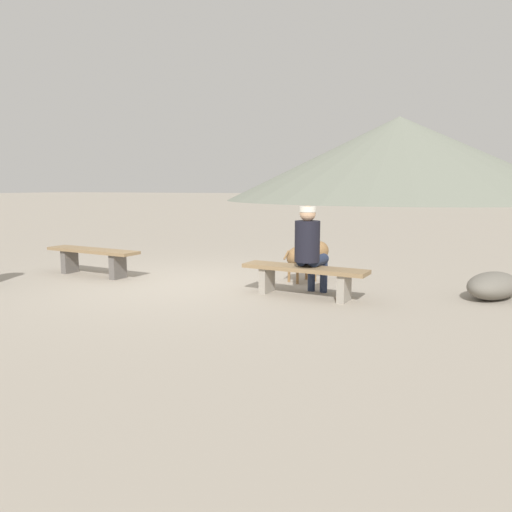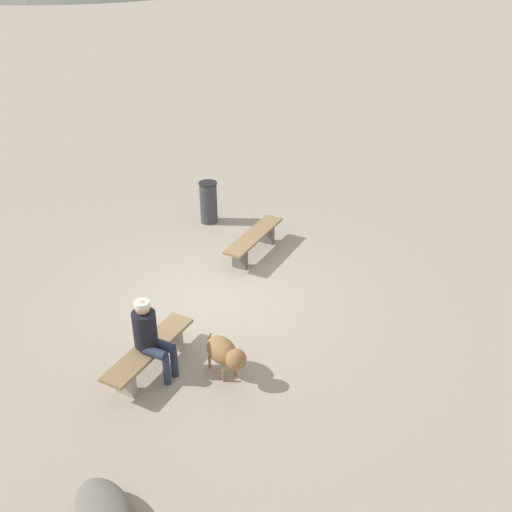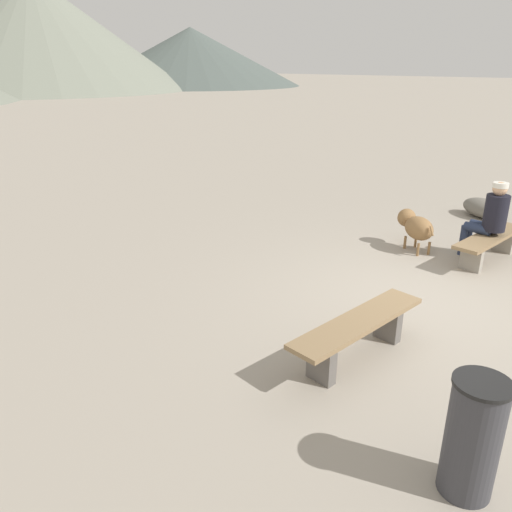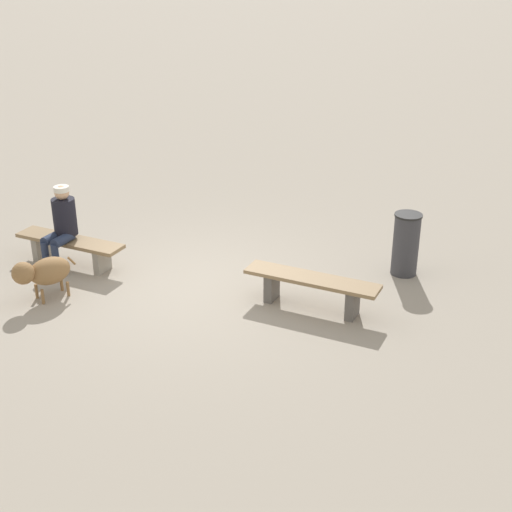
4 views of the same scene
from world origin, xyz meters
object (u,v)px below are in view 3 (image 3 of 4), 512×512
object	(u,v)px
bench_left	(358,330)
boulder	(483,208)
bench_right	(489,242)
dog	(416,226)
seated_person	(490,215)
trash_bin	(473,438)

from	to	relation	value
bench_left	boulder	distance (m)	6.43
bench_right	boulder	bearing A→B (deg)	25.65
bench_right	dog	distance (m)	1.17
bench_right	dog	bearing A→B (deg)	111.20
bench_left	bench_right	xyz separation A→B (m)	(3.92, -0.12, -0.02)
seated_person	dog	world-z (taller)	seated_person
trash_bin	boulder	xyz separation A→B (m)	(7.42, 2.30, -0.29)
bench_right	boulder	xyz separation A→B (m)	(2.47, 0.88, -0.13)
boulder	bench_left	bearing A→B (deg)	-173.21
bench_left	dog	distance (m)	3.75
dog	boulder	bearing A→B (deg)	-63.49
bench_left	bench_right	world-z (taller)	bench_left
bench_left	seated_person	world-z (taller)	seated_person
seated_person	boulder	xyz separation A→B (m)	(2.42, 0.81, -0.55)
trash_bin	boulder	size ratio (longest dim) A/B	0.99
bench_right	dog	xyz separation A→B (m)	(-0.31, 1.12, 0.11)
seated_person	trash_bin	xyz separation A→B (m)	(-5.00, -1.48, -0.26)
bench_right	trash_bin	bearing A→B (deg)	-158.14
bench_left	boulder	bearing A→B (deg)	12.72
trash_bin	boulder	bearing A→B (deg)	17.21
bench_right	trash_bin	xyz separation A→B (m)	(-4.95, -1.41, 0.16)
bench_left	dog	xyz separation A→B (m)	(3.61, 1.00, 0.09)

